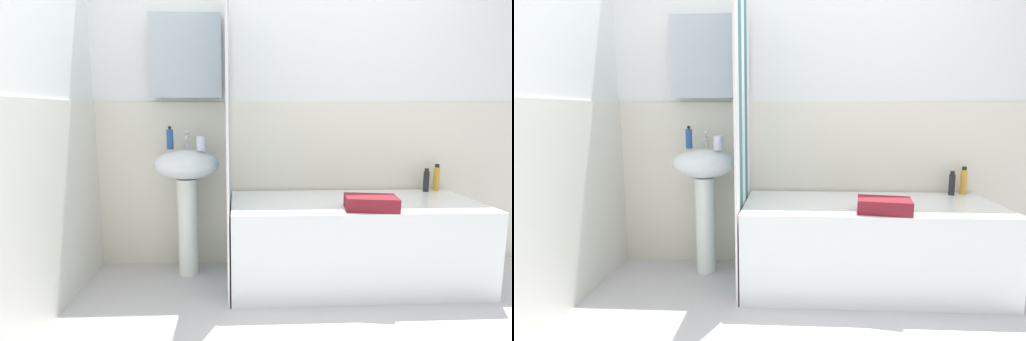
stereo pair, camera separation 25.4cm
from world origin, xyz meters
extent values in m
cube|color=white|center=(0.00, 1.27, 1.20)|extent=(3.60, 0.05, 2.40)
cube|color=silver|center=(0.00, 1.24, 0.60)|extent=(3.60, 0.02, 1.20)
cube|color=silver|center=(-0.87, 1.18, 1.51)|extent=(0.48, 0.12, 0.56)
cube|color=white|center=(-1.57, 0.34, 1.20)|extent=(0.05, 1.81, 2.40)
cube|color=silver|center=(-1.54, 0.34, 0.60)|extent=(0.02, 1.81, 1.20)
cylinder|color=white|center=(-0.87, 1.03, 0.34)|extent=(0.14, 0.14, 0.68)
ellipsoid|color=white|center=(-0.87, 1.03, 0.78)|extent=(0.44, 0.34, 0.20)
cylinder|color=silver|center=(-0.87, 1.13, 0.90)|extent=(0.03, 0.03, 0.05)
cylinder|color=silver|center=(-0.87, 1.08, 0.96)|extent=(0.02, 0.10, 0.02)
sphere|color=silver|center=(-0.87, 1.13, 0.99)|extent=(0.03, 0.03, 0.03)
cylinder|color=#265097|center=(-0.99, 1.08, 0.94)|extent=(0.05, 0.05, 0.13)
sphere|color=black|center=(-0.99, 1.08, 1.02)|extent=(0.02, 0.02, 0.02)
cylinder|color=silver|center=(-0.77, 1.00, 0.92)|extent=(0.06, 0.06, 0.10)
cube|color=white|center=(0.24, 0.86, 0.28)|extent=(1.61, 0.71, 0.55)
cube|color=white|center=(-0.58, 0.58, 1.00)|extent=(0.01, 0.14, 2.00)
cube|color=#317578|center=(-0.58, 0.72, 1.00)|extent=(0.01, 0.14, 2.00)
cube|color=white|center=(-0.58, 0.86, 1.00)|extent=(0.01, 0.14, 2.00)
cube|color=#257181|center=(-0.58, 1.01, 1.00)|extent=(0.01, 0.14, 2.00)
cube|color=white|center=(-0.58, 1.15, 1.00)|extent=(0.01, 0.14, 2.00)
cylinder|color=gold|center=(0.94, 1.17, 0.64)|extent=(0.04, 0.04, 0.17)
cylinder|color=black|center=(0.94, 1.17, 0.74)|extent=(0.03, 0.03, 0.02)
cylinder|color=black|center=(0.85, 1.14, 0.63)|extent=(0.04, 0.04, 0.15)
cylinder|color=black|center=(0.85, 1.14, 0.71)|extent=(0.03, 0.03, 0.02)
cube|color=maroon|center=(0.27, 0.63, 0.59)|extent=(0.33, 0.24, 0.08)
camera|label=1|loc=(-0.53, -1.65, 1.14)|focal=27.78mm
camera|label=2|loc=(-0.27, -1.64, 1.14)|focal=27.78mm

